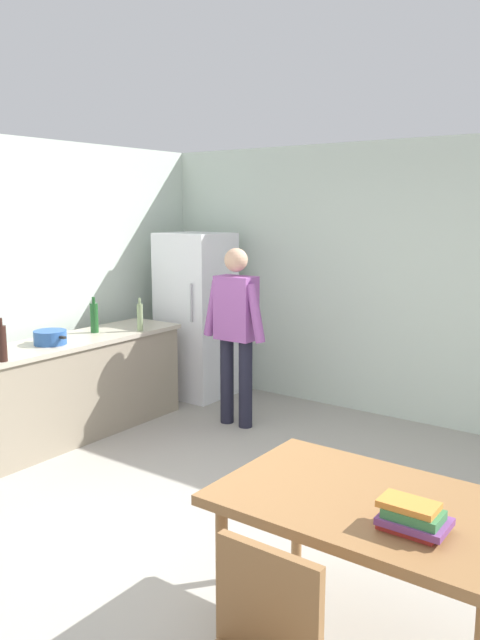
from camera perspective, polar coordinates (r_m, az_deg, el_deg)
ground_plane at (r=4.29m, az=-4.99°, el=-18.67°), size 14.00×14.00×0.00m
wall_back at (r=6.37m, az=12.79°, el=3.46°), size 6.40×0.12×2.70m
kitchen_counter at (r=5.98m, az=-14.63°, el=-5.82°), size 0.64×2.20×0.90m
refrigerator at (r=6.92m, az=-4.01°, el=0.43°), size 0.70×0.67×1.80m
person at (r=5.89m, az=-0.38°, el=-0.46°), size 0.70×0.22×1.70m
dining_table at (r=3.08m, az=11.84°, el=-16.95°), size 1.40×0.90×0.75m
cooking_pot at (r=5.67m, az=-16.85°, el=-1.52°), size 0.40×0.28×0.12m
bottle_wine_green at (r=6.08m, az=-13.10°, el=0.24°), size 0.08×0.08×0.34m
bottle_wine_dark at (r=5.14m, az=-20.83°, el=-1.95°), size 0.08×0.08×0.34m
bottle_vinegar_tall at (r=6.07m, az=-9.07°, el=0.28°), size 0.06×0.06×0.32m
book_stack at (r=2.80m, az=15.37°, el=-16.89°), size 0.28×0.20×0.12m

